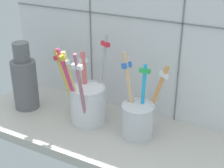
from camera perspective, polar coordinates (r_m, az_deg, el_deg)
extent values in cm
cube|color=#BCB7AD|center=(70.70, -0.62, -8.76)|extent=(64.00, 22.00, 2.00)
cube|color=white|center=(71.84, 4.04, 10.57)|extent=(64.00, 2.00, 45.00)
cube|color=gray|center=(75.84, -3.79, 11.33)|extent=(0.30, 0.20, 45.00)
cube|color=gray|center=(67.24, 12.02, 9.10)|extent=(0.30, 0.20, 45.00)
cube|color=gray|center=(70.55, 3.69, 11.42)|extent=(64.00, 0.20, 0.30)
cylinder|color=white|center=(71.95, -4.16, -3.57)|extent=(7.69, 7.69, 7.96)
torus|color=silver|center=(70.15, -4.25, -0.71)|extent=(7.80, 7.80, 0.50)
cylinder|color=#B5B8BE|center=(71.74, -1.90, 1.36)|extent=(2.50, 3.72, 18.45)
cube|color=#E5333F|center=(69.79, -1.15, 6.94)|extent=(2.59, 2.04, 1.02)
cylinder|color=#E5D47C|center=(69.19, -6.74, -0.61)|extent=(2.82, 4.29, 16.58)
cube|color=white|center=(66.30, -7.97, 3.94)|extent=(2.25, 1.85, 1.06)
cylinder|color=#D4BF51|center=(73.28, -7.79, 0.11)|extent=(6.64, 1.66, 15.11)
cube|color=#E5333F|center=(72.41, -9.29, 4.63)|extent=(1.33, 2.20, 1.17)
cylinder|color=#EF3E73|center=(68.47, -7.11, -0.51)|extent=(3.60, 4.84, 17.46)
cube|color=yellow|center=(65.29, -8.88, 4.70)|extent=(2.56, 2.19, 1.16)
cylinder|color=#EB6A6A|center=(72.52, -4.70, -0.15)|extent=(3.33, 3.39, 14.58)
cube|color=white|center=(71.30, -5.00, 4.08)|extent=(1.87, 1.85, 0.93)
cylinder|color=#B46A80|center=(65.86, -5.31, -1.48)|extent=(0.83, 4.11, 17.43)
cube|color=white|center=(62.60, -6.06, 3.00)|extent=(2.16, 1.03, 1.07)
cylinder|color=silver|center=(67.36, 4.46, -6.34)|extent=(6.50, 6.50, 6.67)
torus|color=silver|center=(65.71, 4.55, -3.84)|extent=(6.67, 6.67, 0.50)
cylinder|color=#26B7F5|center=(66.49, 5.35, -2.58)|extent=(0.91, 2.20, 14.52)
cube|color=green|center=(64.49, 5.71, 2.31)|extent=(2.25, 1.13, 0.91)
cylinder|color=beige|center=(66.64, 3.20, -1.57)|extent=(5.08, 2.98, 16.48)
cube|color=blue|center=(65.32, 2.54, 3.26)|extent=(1.75, 2.28, 1.25)
cylinder|color=#E79A53|center=(67.43, 7.30, -2.63)|extent=(4.50, 5.19, 14.00)
cube|color=white|center=(66.13, 8.92, 1.55)|extent=(2.49, 2.33, 1.09)
cylinder|color=slate|center=(79.07, -14.94, -0.20)|extent=(5.72, 5.72, 11.59)
cylinder|color=slate|center=(76.17, -15.59, 5.26)|extent=(3.70, 3.70, 4.39)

